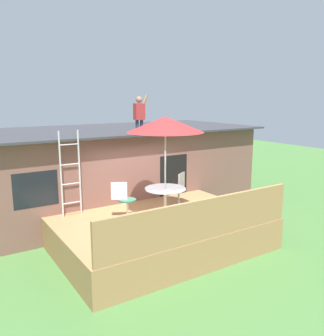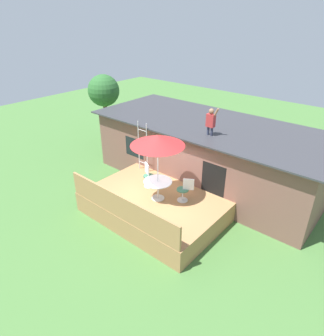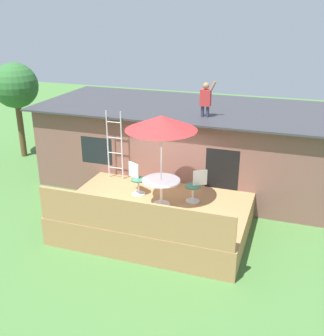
# 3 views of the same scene
# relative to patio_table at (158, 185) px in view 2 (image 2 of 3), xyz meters

# --- Properties ---
(ground_plane) EXTENTS (40.00, 40.00, 0.00)m
(ground_plane) POSITION_rel_patio_table_xyz_m (-0.16, 0.00, -1.39)
(ground_plane) COLOR #477538
(house) EXTENTS (10.50, 4.50, 2.78)m
(house) POSITION_rel_patio_table_xyz_m (-0.16, 3.60, 0.01)
(house) COLOR brown
(house) RESTS_ON ground
(deck) EXTENTS (5.11, 3.54, 0.80)m
(deck) POSITION_rel_patio_table_xyz_m (-0.16, 0.00, -0.99)
(deck) COLOR #A87A4C
(deck) RESTS_ON ground
(deck_railing) EXTENTS (5.01, 0.08, 0.90)m
(deck_railing) POSITION_rel_patio_table_xyz_m (-0.16, -1.72, -0.14)
(deck_railing) COLOR #A87A4C
(deck_railing) RESTS_ON deck
(patio_table) EXTENTS (1.04, 1.04, 0.74)m
(patio_table) POSITION_rel_patio_table_xyz_m (0.00, 0.00, 0.00)
(patio_table) COLOR silver
(patio_table) RESTS_ON deck
(patio_umbrella) EXTENTS (1.90, 1.90, 2.54)m
(patio_umbrella) POSITION_rel_patio_table_xyz_m (-0.00, -0.00, 1.76)
(patio_umbrella) COLOR silver
(patio_umbrella) RESTS_ON deck
(step_ladder) EXTENTS (0.52, 0.04, 2.20)m
(step_ladder) POSITION_rel_patio_table_xyz_m (-1.99, 1.32, 0.51)
(step_ladder) COLOR silver
(step_ladder) RESTS_ON deck
(person_figure) EXTENTS (0.47, 0.20, 1.11)m
(person_figure) POSITION_rel_patio_table_xyz_m (0.61, 2.38, 2.00)
(person_figure) COLOR #33384C
(person_figure) RESTS_ON house
(patio_chair_left) EXTENTS (0.58, 0.44, 0.92)m
(patio_chair_left) POSITION_rel_patio_table_xyz_m (-0.92, 0.47, -0.13)
(patio_chair_left) COLOR silver
(patio_chair_left) RESTS_ON deck
(patio_chair_right) EXTENTS (0.57, 0.45, 0.92)m
(patio_chair_right) POSITION_rel_patio_table_xyz_m (0.83, 0.53, -0.13)
(patio_chair_right) COLOR silver
(patio_chair_right) RESTS_ON deck
(backyard_tree) EXTENTS (1.81, 1.81, 3.90)m
(backyard_tree) POSITION_rel_patio_table_xyz_m (-7.57, 3.97, 1.57)
(backyard_tree) COLOR brown
(backyard_tree) RESTS_ON ground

